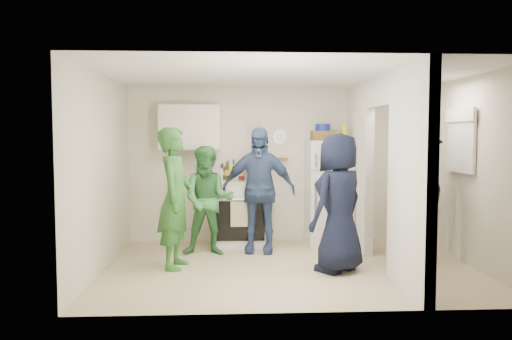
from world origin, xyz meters
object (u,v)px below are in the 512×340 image
Objects in this scene: yellow_cup_stack_top at (345,132)px; person_navy at (339,203)px; person_green_center at (208,201)px; fridge at (329,193)px; stove at (240,213)px; blue_bowl at (323,127)px; person_nook at (415,193)px; person_green_left at (175,198)px; wicker_basket at (323,136)px; person_denim at (258,190)px.

person_navy is (-0.41, -1.48, -0.89)m from yellow_cup_stack_top.
person_green_center is at bearing -71.45° from person_navy.
fridge is 0.98m from yellow_cup_stack_top.
fridge reaches higher than stove.
person_green_center is (-0.46, -0.63, 0.28)m from stove.
person_green_center reaches higher than stove.
stove is at bearing 178.78° from fridge.
blue_bowl is at bearing 154.89° from yellow_cup_stack_top.
person_nook is (0.74, -1.01, -0.83)m from yellow_cup_stack_top.
blue_bowl is 0.15× the size of person_green_center.
stove is 1.62m from person_green_left.
stove is 0.56× the size of person_green_left.
wicker_basket is at bearing 0.87° from stove.
fridge is 2.61m from person_green_left.
person_navy is at bearing -105.43° from yellow_cup_stack_top.
fridge is (1.41, -0.03, 0.31)m from stove.
person_green_left is at bearing -134.21° from person_denim.
blue_bowl is at bearing 0.00° from wicker_basket.
fridge is at bearing -26.57° from blue_bowl.
person_denim is at bearing -158.09° from fridge.
fridge is 0.94× the size of person_navy.
yellow_cup_stack_top reaches higher than person_green_center.
blue_bowl is 0.36m from yellow_cup_stack_top.
blue_bowl is 0.13× the size of person_nook.
person_green_left reaches higher than person_green_center.
yellow_cup_stack_top is 1.64m from person_denim.
person_nook reaches higher than fridge.
fridge is 1.47m from person_nook.
person_denim is at bearing 12.97° from person_green_center.
fridge is at bearing -26.57° from wicker_basket.
yellow_cup_stack_top is 2.36m from person_green_center.
wicker_basket is 1.75m from person_nook.
stove is 2.92× the size of wicker_basket.
person_denim is at bearing -90.75° from person_navy.
wicker_basket is at bearing -143.52° from person_nook.
yellow_cup_stack_top is at bearing 24.21° from person_denim.
stove is 0.58× the size of person_navy.
blue_bowl is at bearing -134.18° from person_navy.
wicker_basket is 1.41m from person_denim.
person_denim is (0.27, -0.49, 0.41)m from stove.
person_green_center is 0.90× the size of person_navy.
fridge is 0.90× the size of person_green_left.
person_green_left reaches higher than fridge.
yellow_cup_stack_top is at bearing -25.11° from wicker_basket.
wicker_basket is at bearing 154.89° from yellow_cup_stack_top.
person_green_left is 1.40m from person_denim.
blue_bowl reaches higher than stove.
person_navy is at bearing -73.73° from person_nook.
person_denim reaches higher than person_green_left.
blue_bowl reaches higher than person_green_left.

